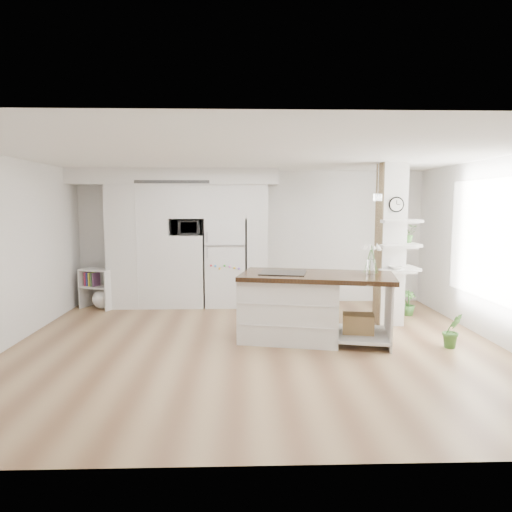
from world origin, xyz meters
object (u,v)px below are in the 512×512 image
Objects in this scene: refrigerator at (226,262)px; bookshelf at (100,291)px; floor_plant_a at (452,330)px; kitchen_island at (299,305)px.

refrigerator reaches higher than bookshelf.
refrigerator reaches higher than floor_plant_a.
refrigerator is 2.65m from kitchen_island.
floor_plant_a is at bearing -1.70° from bookshelf.
kitchen_island is (1.18, -2.34, -0.36)m from refrigerator.
refrigerator is 3.47× the size of floor_plant_a.
refrigerator is at bearing 27.55° from bookshelf.
bookshelf reaches higher than floor_plant_a.
kitchen_island is 2.19m from floor_plant_a.
refrigerator is 4.40m from floor_plant_a.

